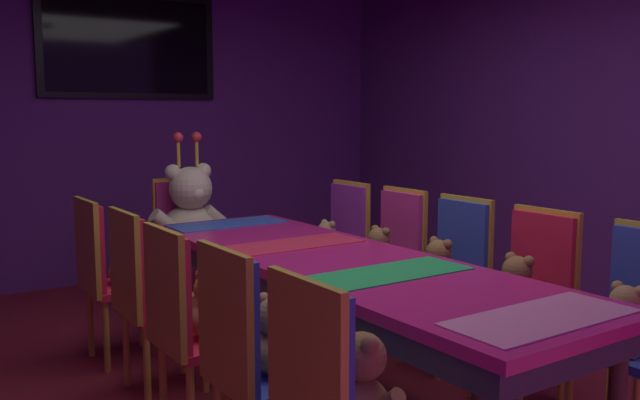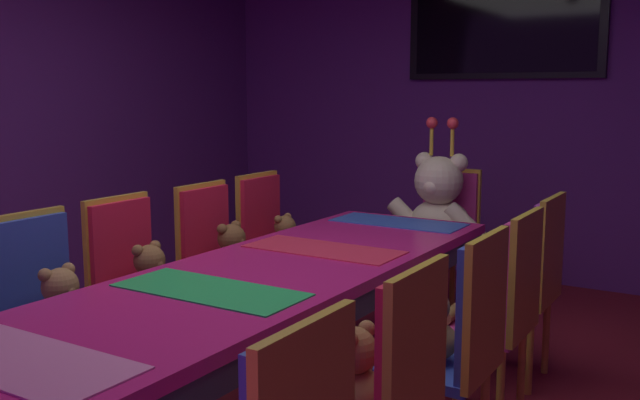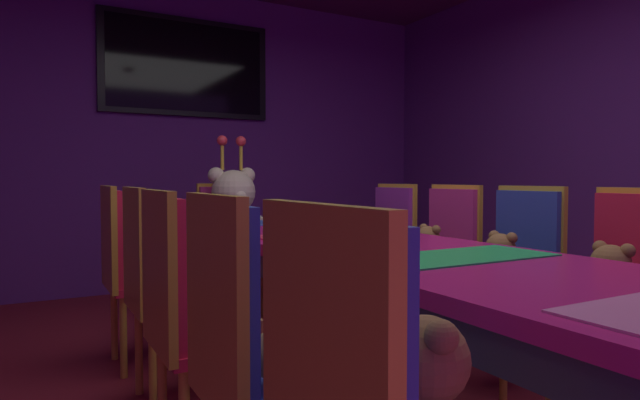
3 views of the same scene
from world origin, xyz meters
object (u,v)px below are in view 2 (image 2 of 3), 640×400
object	(u,v)px
chair_right_2	(465,333)
teddy_right_2	(429,329)
throne_chair	(447,226)
chair_left_1	(40,302)
teddy_right_4	(507,272)
banquet_table	(273,286)
teddy_left_2	(151,279)
teddy_left_3	(233,255)
chair_left_3	(213,252)
teddy_left_1	(62,308)
chair_left_4	(267,234)
teddy_right_3	(475,295)
chair_right_3	(507,298)
king_teddy_bear	(437,209)
chair_right_1	(393,386)
teddy_right_1	(352,378)
chair_left_2	(130,274)
chair_right_4	(534,270)
wall_tv	(504,20)
teddy_left_4	(286,239)

from	to	relation	value
chair_right_2	teddy_right_2	size ratio (longest dim) A/B	3.10
teddy_right_2	throne_chair	size ratio (longest dim) A/B	0.32
chair_left_1	teddy_right_4	world-z (taller)	chair_left_1
banquet_table	chair_right_2	bearing A→B (deg)	1.68
teddy_left_2	teddy_left_3	size ratio (longest dim) A/B	0.97
throne_chair	chair_left_3	bearing A→B (deg)	-30.33
teddy_left_1	teddy_left_3	xyz separation A→B (m)	(0.00, 1.15, 0.00)
teddy_left_2	teddy_right_2	bearing A→B (deg)	1.69
chair_left_4	teddy_right_4	size ratio (longest dim) A/B	3.53
teddy_left_3	teddy_right_3	world-z (taller)	teddy_left_3
chair_left_1	chair_right_3	bearing A→B (deg)	33.39
teddy_right_4	king_teddy_bear	xyz separation A→B (m)	(-0.69, 0.74, 0.17)
chair_right_1	teddy_right_3	distance (m)	1.14
teddy_left_2	king_teddy_bear	xyz separation A→B (m)	(0.72, 1.88, 0.15)
teddy_right_1	throne_chair	world-z (taller)	throne_chair
chair_left_2	teddy_right_1	world-z (taller)	chair_left_2
teddy_left_3	teddy_right_3	xyz separation A→B (m)	(1.42, -0.02, -0.01)
teddy_right_2	chair_left_1	bearing A→B (deg)	20.40
chair_right_1	teddy_right_3	size ratio (longest dim) A/B	3.17
teddy_left_2	chair_right_4	bearing A→B (deg)	36.09
chair_left_2	wall_tv	size ratio (longest dim) A/B	0.63
chair_right_4	teddy_right_2	bearing A→B (deg)	84.11
teddy_right_2	chair_right_4	distance (m)	1.10
teddy_left_2	teddy_left_3	distance (m)	0.61
chair_left_1	wall_tv	xyz separation A→B (m)	(0.85, 3.67, 1.45)
teddy_right_4	wall_tv	world-z (taller)	wall_tv
banquet_table	king_teddy_bear	world-z (taller)	king_teddy_bear
teddy_left_2	teddy_right_3	xyz separation A→B (m)	(1.44, 0.59, -0.01)
chair_left_1	chair_left_3	xyz separation A→B (m)	(0.00, 1.15, 0.00)
chair_right_2	throne_chair	size ratio (longest dim) A/B	1.00
chair_left_2	throne_chair	distance (m)	2.22
chair_left_3	chair_right_3	size ratio (longest dim) A/B	1.00
king_teddy_bear	chair_right_2	bearing A→B (deg)	25.34
chair_left_2	banquet_table	bearing A→B (deg)	1.13
chair_left_1	throne_chair	size ratio (longest dim) A/B	1.00
teddy_right_2	teddy_right_3	world-z (taller)	teddy_right_2
chair_left_3	teddy_left_4	size ratio (longest dim) A/B	3.34
chair_right_4	teddy_left_3	bearing A→B (deg)	19.14
chair_left_1	wall_tv	world-z (taller)	wall_tv
teddy_left_3	chair_right_2	distance (m)	1.66
teddy_right_3	teddy_right_4	size ratio (longest dim) A/B	1.12
banquet_table	king_teddy_bear	xyz separation A→B (m)	(0.00, 1.86, 0.08)
chair_left_1	king_teddy_bear	world-z (taller)	king_teddy_bear
teddy_right_4	teddy_right_3	bearing A→B (deg)	92.48
chair_left_1	chair_left_4	xyz separation A→B (m)	(-0.03, 1.72, 0.00)
wall_tv	chair_left_4	bearing A→B (deg)	-114.19
teddy_left_2	teddy_right_4	distance (m)	1.82
teddy_left_2	teddy_right_3	world-z (taller)	teddy_left_2
chair_left_2	throne_chair	size ratio (longest dim) A/B	1.00
king_teddy_bear	teddy_left_3	bearing A→B (deg)	-28.71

